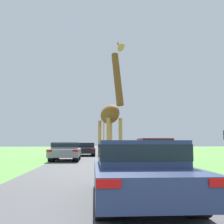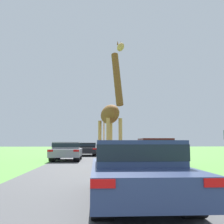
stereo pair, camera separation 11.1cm
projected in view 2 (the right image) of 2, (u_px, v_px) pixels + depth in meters
road at (104, 154)px, 30.68m from camera, size 7.55×120.00×0.00m
giraffe_near_road at (111, 114)px, 12.27m from camera, size 1.07×3.04×5.34m
car_lead_maroon at (136, 168)px, 6.20m from camera, size 1.92×4.75×1.32m
car_queue_right at (67, 150)px, 19.62m from camera, size 1.98×4.17×1.29m
car_queue_left at (86, 149)px, 26.94m from camera, size 1.97×4.67×1.22m
car_far_ahead at (133, 149)px, 23.61m from camera, size 1.80×4.63×1.35m
car_verge_right at (155, 151)px, 15.97m from camera, size 1.90×4.48×1.49m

